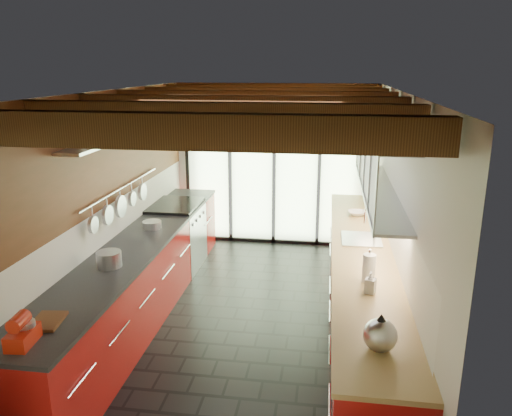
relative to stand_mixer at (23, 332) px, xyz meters
name	(u,v)px	position (x,y,z in m)	size (l,w,h in m)	color
ground	(248,320)	(1.27, 2.24, -1.02)	(5.50, 5.50, 0.00)	black
room_shell	(247,182)	(1.27, 2.24, 0.64)	(5.50, 5.50, 5.50)	silver
ceiling_beams	(252,103)	(1.27, 2.62, 1.44)	(3.14, 5.06, 4.90)	#593316
glass_door	(274,144)	(1.27, 4.94, 0.64)	(2.95, 0.10, 2.90)	#C6EAAD
left_counter	(141,277)	(-0.01, 2.24, -0.56)	(0.68, 5.00, 0.92)	#A11411
range_stove	(177,236)	(-0.01, 3.69, -0.55)	(0.66, 0.90, 0.97)	silver
right_counter	(361,291)	(2.54, 2.24, -0.56)	(0.68, 5.00, 0.92)	#A11411
sink_assembly	(363,236)	(2.56, 2.64, -0.06)	(0.45, 0.52, 0.43)	silver
upper_cabinets_right	(381,162)	(2.70, 2.54, 0.83)	(0.34, 3.00, 3.00)	silver
left_wall_fixtures	(123,158)	(-0.20, 2.43, 0.83)	(0.28, 2.60, 0.96)	silver
stand_mixer	(23,332)	(0.00, 0.00, 0.00)	(0.18, 0.29, 0.25)	red
pot_large	(109,259)	(0.00, 1.46, -0.02)	(0.25, 0.25, 0.16)	silver
pot_small	(152,225)	(0.00, 2.70, -0.05)	(0.23, 0.23, 0.09)	silver
cutting_board	(47,321)	(0.00, 0.31, -0.08)	(0.22, 0.31, 0.03)	brown
kettle	(380,333)	(2.54, 0.30, 0.03)	(0.28, 0.32, 0.29)	silver
paper_towel	(369,269)	(2.54, 1.45, 0.04)	(0.15, 0.15, 0.32)	white
soap_bottle	(370,282)	(2.54, 1.22, 0.00)	(0.09, 0.09, 0.20)	silver
bowl	(357,213)	(2.54, 3.63, -0.07)	(0.24, 0.24, 0.06)	silver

